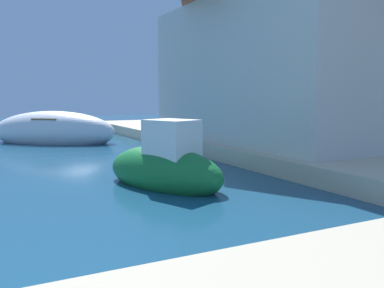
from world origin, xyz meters
name	(u,v)px	position (x,y,z in m)	size (l,w,h in m)	color
quay_promenade	(93,240)	(4.32, -0.37, 0.25)	(44.00, 32.00, 0.50)	beige
moored_boat_0	(165,168)	(6.93, 3.30, 0.45)	(2.59, 3.72, 1.89)	#197233
moored_boat_5	(54,131)	(6.07, 14.33, 0.53)	(6.01, 5.38, 1.90)	white
waterfront_building_main	(274,57)	(13.00, 6.99, 3.60)	(5.56, 10.58, 6.11)	beige
quayside_tree	(238,62)	(14.78, 12.10, 3.84)	(2.82, 2.82, 4.77)	brown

